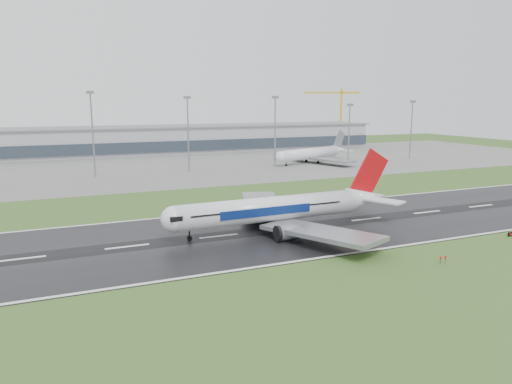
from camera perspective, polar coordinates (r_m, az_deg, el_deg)
name	(u,v)px	position (r m, az deg, el deg)	size (l,w,h in m)	color
ground	(366,219)	(123.45, 13.35, -3.28)	(520.00, 520.00, 0.00)	#32551F
runway	(366,219)	(123.44, 13.35, -3.26)	(400.00, 45.00, 0.10)	black
apron	(216,163)	(234.34, -4.93, 3.61)	(400.00, 130.00, 0.08)	slate
terminal	(185,139)	(290.99, -8.64, 6.42)	(240.00, 36.00, 15.00)	#9698A1
main_airliner	(285,193)	(109.33, 3.53, -0.12)	(58.69, 55.90, 17.33)	silver
parked_airliner	(312,148)	(233.16, 6.85, 5.41)	(51.34, 47.80, 15.05)	white
tower_crane	(341,116)	(353.64, 10.34, 9.14)	(39.79, 2.17, 39.67)	gold
runway_sign	(512,234)	(119.75, 28.79, -4.54)	(2.30, 0.26, 1.04)	black
floodmast_1	(93,136)	(197.05, -19.32, 6.46)	(0.64, 0.64, 32.89)	gray
floodmast_2	(188,136)	(203.26, -8.29, 6.82)	(0.64, 0.64, 31.07)	gray
floodmast_3	(275,133)	(217.27, 2.34, 7.21)	(0.64, 0.64, 31.36)	gray
floodmast_4	(349,135)	(237.48, 11.30, 6.91)	(0.64, 0.64, 27.88)	gray
floodmast_5	(411,131)	(261.17, 18.44, 7.09)	(0.64, 0.64, 29.51)	gray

